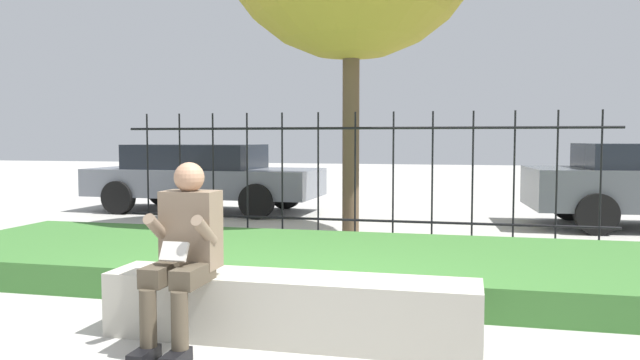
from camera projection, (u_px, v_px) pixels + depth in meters
name	position (u px, v px, depth m)	size (l,w,h in m)	color
ground_plane	(259.00, 338.00, 4.45)	(60.00, 60.00, 0.00)	#B2AFA8
stone_bench	(289.00, 312.00, 4.38)	(2.64, 0.49, 0.46)	#B7B2A3
person_seated_reader	(184.00, 247.00, 4.23)	(0.42, 0.73, 1.26)	black
grass_berm	(323.00, 263.00, 6.39)	(8.46, 2.62, 0.28)	#3D7533
iron_fence	(355.00, 177.00, 8.13)	(6.46, 0.03, 1.77)	black
car_parked_left	(202.00, 175.00, 12.14)	(4.51, 1.95, 1.30)	slate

